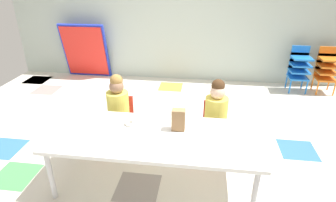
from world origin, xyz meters
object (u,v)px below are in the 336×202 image
(paper_bag_brown, at_px, (178,120))
(paper_plate_near_edge, at_px, (130,124))
(kid_chair_blue_stack, at_px, (299,66))
(seated_child_near_camera, at_px, (118,104))
(kid_chair_orange_stack, at_px, (327,67))
(donut_powdered_on_plate, at_px, (130,123))
(craft_table, at_px, (154,139))
(seated_child_middle_seat, at_px, (216,110))
(folded_activity_table, at_px, (85,51))

(paper_bag_brown, relative_size, paper_plate_near_edge, 1.22)
(kid_chair_blue_stack, bearing_deg, seated_child_near_camera, -141.91)
(kid_chair_blue_stack, relative_size, paper_plate_near_edge, 4.44)
(kid_chair_blue_stack, xyz_separation_m, kid_chair_orange_stack, (0.46, 0.00, 0.00))
(seated_child_near_camera, relative_size, donut_powdered_on_plate, 7.98)
(seated_child_near_camera, height_order, kid_chair_orange_stack, seated_child_near_camera)
(craft_table, relative_size, seated_child_near_camera, 2.20)
(donut_powdered_on_plate, bearing_deg, kid_chair_blue_stack, 47.10)
(seated_child_middle_seat, bearing_deg, donut_powdered_on_plate, -151.31)
(seated_child_near_camera, distance_m, seated_child_middle_seat, 1.16)
(craft_table, xyz_separation_m, kid_chair_orange_stack, (2.57, 2.73, -0.07))
(seated_child_middle_seat, bearing_deg, kid_chair_blue_stack, 54.21)
(paper_plate_near_edge, bearing_deg, folded_activity_table, 120.76)
(paper_bag_brown, bearing_deg, kid_chair_orange_stack, 47.88)
(kid_chair_orange_stack, height_order, paper_plate_near_edge, kid_chair_orange_stack)
(folded_activity_table, xyz_separation_m, donut_powdered_on_plate, (1.63, -2.74, 0.05))
(craft_table, height_order, seated_child_near_camera, seated_child_near_camera)
(craft_table, bearing_deg, paper_bag_brown, 30.90)
(seated_child_near_camera, xyz_separation_m, kid_chair_blue_stack, (2.66, 2.09, -0.10))
(seated_child_near_camera, bearing_deg, seated_child_middle_seat, 0.00)
(donut_powdered_on_plate, bearing_deg, paper_bag_brown, -2.93)
(kid_chair_blue_stack, distance_m, kid_chair_orange_stack, 0.46)
(seated_child_middle_seat, bearing_deg, folded_activity_table, 138.17)
(seated_child_near_camera, xyz_separation_m, donut_powdered_on_plate, (0.27, -0.48, 0.04))
(kid_chair_orange_stack, bearing_deg, paper_plate_near_edge, -137.93)
(craft_table, xyz_separation_m, folded_activity_table, (-1.91, 2.89, 0.01))
(folded_activity_table, distance_m, paper_plate_near_edge, 3.18)
(seated_child_middle_seat, height_order, kid_chair_blue_stack, seated_child_middle_seat)
(folded_activity_table, bearing_deg, paper_bag_brown, -52.37)
(kid_chair_blue_stack, xyz_separation_m, donut_powdered_on_plate, (-2.39, -2.57, 0.14))
(kid_chair_blue_stack, height_order, paper_bag_brown, kid_chair_blue_stack)
(seated_child_middle_seat, bearing_deg, seated_child_near_camera, 180.00)
(seated_child_middle_seat, relative_size, paper_plate_near_edge, 5.10)
(kid_chair_blue_stack, height_order, folded_activity_table, folded_activity_table)
(kid_chair_orange_stack, height_order, donut_powdered_on_plate, kid_chair_orange_stack)
(seated_child_middle_seat, distance_m, paper_bag_brown, 0.65)
(seated_child_near_camera, distance_m, kid_chair_orange_stack, 3.76)
(folded_activity_table, distance_m, donut_powdered_on_plate, 3.19)
(paper_plate_near_edge, relative_size, donut_powdered_on_plate, 1.56)
(seated_child_near_camera, relative_size, kid_chair_orange_stack, 1.15)
(craft_table, distance_m, folded_activity_table, 3.47)
(paper_plate_near_edge, height_order, donut_powdered_on_plate, donut_powdered_on_plate)
(seated_child_near_camera, bearing_deg, paper_bag_brown, -33.43)
(seated_child_middle_seat, distance_m, kid_chair_blue_stack, 2.58)
(kid_chair_blue_stack, xyz_separation_m, folded_activity_table, (-4.02, 0.16, 0.08))
(seated_child_near_camera, relative_size, paper_bag_brown, 4.17)
(folded_activity_table, xyz_separation_m, paper_bag_brown, (2.13, -2.76, 0.14))
(kid_chair_orange_stack, bearing_deg, craft_table, -133.26)
(craft_table, height_order, kid_chair_blue_stack, kid_chair_blue_stack)
(seated_child_middle_seat, xyz_separation_m, donut_powdered_on_plate, (-0.89, -0.48, 0.04))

